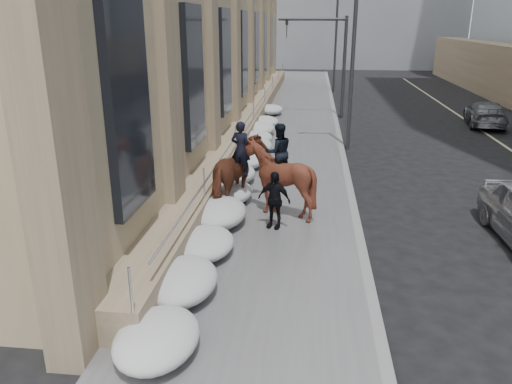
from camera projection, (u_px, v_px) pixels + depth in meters
ground at (249, 303)px, 10.70m from camera, size 140.00×140.00×0.00m
sidewalk at (280, 170)px, 20.07m from camera, size 5.00×80.00×0.12m
curb at (346, 172)px, 19.79m from camera, size 0.24×80.00×0.12m
streetlight_mid at (350, 48)px, 22.06m from camera, size 1.71×0.24×8.00m
streetlight_far at (334, 35)px, 40.85m from camera, size 1.71×0.24×8.00m
traffic_signal at (329, 51)px, 29.83m from camera, size 4.10×0.22×6.00m
snow_bank at (239, 172)px, 18.31m from camera, size 1.70×18.10×0.76m
mounted_horse_left at (238, 173)px, 15.42m from camera, size 1.72×2.80×2.76m
mounted_horse_right at (278, 176)px, 14.97m from camera, size 2.45×2.58×2.79m
pedestrian at (274, 200)px, 14.08m from camera, size 1.06×0.70×1.67m
car_grey at (486, 114)px, 28.50m from camera, size 2.68×5.04×1.39m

